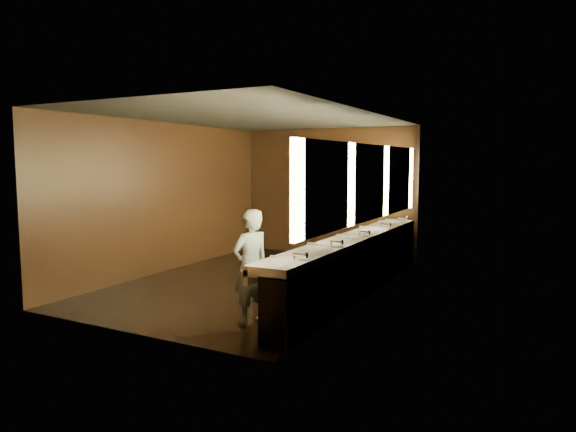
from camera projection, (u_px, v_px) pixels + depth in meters
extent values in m
plane|color=black|center=(258.00, 282.00, 8.85)|extent=(6.00, 6.00, 0.00)
cube|color=#2D2D2B|center=(257.00, 118.00, 8.56)|extent=(4.00, 6.00, 0.02)
cube|color=black|center=(328.00, 192.00, 11.34)|extent=(4.00, 0.02, 2.80)
cube|color=black|center=(126.00, 218.00, 6.07)|extent=(4.00, 0.02, 2.80)
cube|color=black|center=(166.00, 197.00, 9.63)|extent=(0.02, 6.00, 2.80)
cube|color=black|center=(370.00, 206.00, 7.77)|extent=(0.02, 6.00, 2.80)
cube|color=black|center=(358.00, 269.00, 7.96)|extent=(0.36, 5.40, 0.81)
cube|color=white|center=(353.00, 240.00, 7.96)|extent=(0.55, 5.40, 0.12)
cube|color=white|center=(338.00, 244.00, 8.08)|extent=(0.06, 5.40, 0.18)
cylinder|color=silver|center=(300.00, 255.00, 5.93)|extent=(0.18, 0.04, 0.04)
cylinder|color=silver|center=(337.00, 242.00, 6.89)|extent=(0.18, 0.04, 0.04)
cylinder|color=silver|center=(364.00, 232.00, 7.86)|extent=(0.18, 0.04, 0.04)
cylinder|color=silver|center=(386.00, 224.00, 8.83)|extent=(0.18, 0.04, 0.04)
cylinder|color=silver|center=(403.00, 218.00, 9.79)|extent=(0.18, 0.04, 0.04)
cube|color=#FFF2B2|center=(297.00, 190.00, 5.64)|extent=(0.06, 0.22, 1.15)
cube|color=white|center=(327.00, 187.00, 6.34)|extent=(0.03, 1.32, 1.15)
cube|color=#FFF2B2|center=(350.00, 185.00, 7.05)|extent=(0.06, 0.23, 1.15)
cube|color=white|center=(370.00, 183.00, 7.75)|extent=(0.03, 1.32, 1.15)
cube|color=#FFF2B2|center=(385.00, 181.00, 8.46)|extent=(0.06, 0.23, 1.15)
cube|color=white|center=(399.00, 179.00, 9.15)|extent=(0.03, 1.32, 1.15)
cube|color=#FFF2B2|center=(410.00, 178.00, 9.86)|extent=(0.06, 0.22, 1.15)
imported|color=#98B8E2|center=(251.00, 267.00, 6.50)|extent=(0.52, 0.63, 1.47)
cylinder|color=black|center=(273.00, 313.00, 6.12)|extent=(0.45, 0.45, 0.53)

